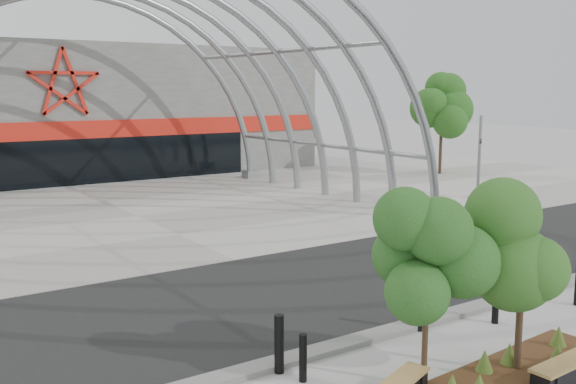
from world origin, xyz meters
TOP-DOWN VIEW (x-y plane):
  - ground at (0.00, 0.00)m, footprint 140.00×140.00m
  - road at (0.00, 3.50)m, footprint 140.00×7.00m
  - forecourt at (0.00, 15.50)m, footprint 60.00×17.00m
  - kerb at (0.00, -0.25)m, footprint 60.00×0.50m
  - arena_building at (0.00, 33.45)m, footprint 34.00×15.24m
  - vault_canopy at (0.00, 15.50)m, footprint 20.80×15.80m
  - planting_bed at (0.43, -3.12)m, footprint 4.97×1.81m
  - signal_pole at (10.98, 6.67)m, footprint 0.29×0.60m
  - street_tree_0 at (-1.36, -2.47)m, footprint 1.49×1.49m
  - street_tree_1 at (0.53, -3.05)m, footprint 1.66×1.66m
  - bench_1 at (1.06, -3.82)m, footprint 2.10×0.56m
  - bollard_0 at (-3.07, -1.09)m, footprint 0.15×0.15m
  - bollard_1 at (-3.24, -0.53)m, footprint 0.18×0.18m
  - bollard_2 at (0.55, -0.47)m, footprint 0.16×0.16m
  - bollard_3 at (2.34, -1.11)m, footprint 0.16×0.16m
  - bg_tree_1 at (21.00, 18.00)m, footprint 2.70×2.70m

SIDE VIEW (x-z plane):
  - ground at x=0.00m, z-range 0.00..0.00m
  - road at x=0.00m, z-range 0.00..0.02m
  - vault_canopy at x=0.00m, z-range -10.16..10.20m
  - forecourt at x=0.00m, z-range 0.00..0.04m
  - kerb at x=0.00m, z-range 0.00..0.12m
  - planting_bed at x=0.43m, z-range -0.13..0.38m
  - bench_1 at x=1.06m, z-range -0.01..0.43m
  - bollard_0 at x=-3.07m, z-range 0.00..0.92m
  - bollard_3 at x=2.34m, z-range 0.00..0.98m
  - bollard_2 at x=0.55m, z-range 0.00..1.02m
  - bollard_1 at x=-3.24m, z-range 0.00..1.15m
  - signal_pole at x=10.98m, z-range 0.10..4.42m
  - street_tree_0 at x=-1.36m, z-range 0.74..4.14m
  - street_tree_1 at x=0.53m, z-range 0.85..4.77m
  - arena_building at x=0.00m, z-range -0.01..7.99m
  - bg_tree_1 at x=21.00m, z-range 1.29..7.20m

